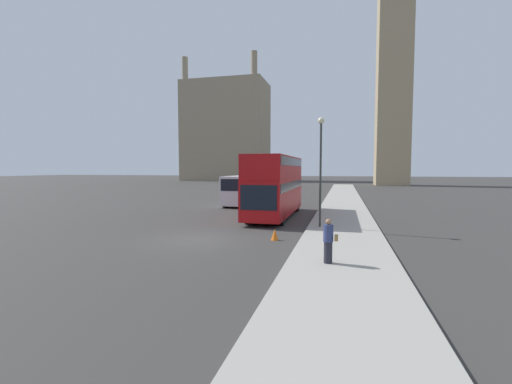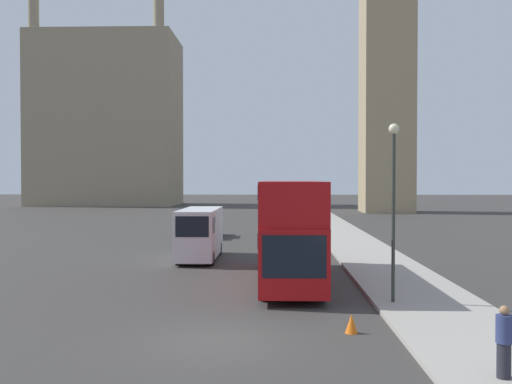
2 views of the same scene
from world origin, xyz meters
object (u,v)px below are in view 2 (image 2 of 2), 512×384
Objects in this scene: red_double_decker_bus at (290,226)px; white_van at (200,233)px; parked_sedan at (208,228)px; street_lamp at (394,186)px; pedestrian at (504,342)px.

white_van is (-4.73, 6.71, -0.93)m from red_double_decker_bus.
street_lamp is at bearing -68.75° from parked_sedan.
street_lamp is 1.33× the size of parked_sedan.
white_van is at bearing -85.58° from parked_sedan.
parked_sedan is at bearing 94.42° from white_van.
white_van is 3.96× the size of pedestrian.
street_lamp is (8.18, -11.19, 2.67)m from white_van.
pedestrian is at bearing -70.65° from red_double_decker_bus.
street_lamp reaches higher than pedestrian.
white_van is 20.79m from pedestrian.
parked_sedan is (-0.95, 12.27, -0.80)m from white_van.
parked_sedan is (-9.13, 23.46, -3.47)m from street_lamp.
pedestrian is (4.23, -12.04, -1.49)m from red_double_decker_bus.
white_van is 12.33m from parked_sedan.
red_double_decker_bus is 12.85m from pedestrian.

